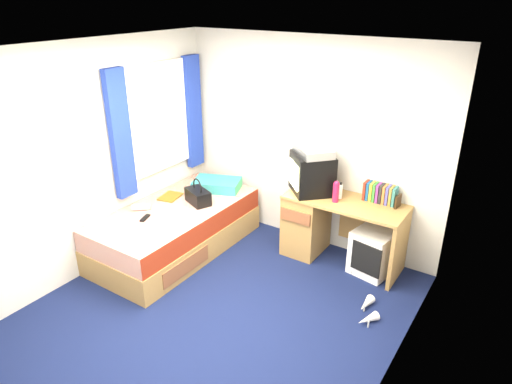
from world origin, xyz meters
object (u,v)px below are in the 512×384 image
Objects in this scene: handbag at (198,196)px; towel at (175,218)px; aerosol_can at (340,191)px; water_bottle at (141,207)px; bed at (176,229)px; vcr at (313,151)px; colour_swatch_fan at (144,232)px; crt_tv at (312,173)px; storage_cube at (373,252)px; remote_control at (145,218)px; desk at (321,222)px; magazine at (170,197)px; white_heels at (367,312)px; picture_frame at (398,201)px; pillow at (217,184)px; pink_water_bottle at (336,193)px.

handbag is 0.52m from towel.
water_bottle is at bearing -150.01° from aerosol_can.
bed is 4.42× the size of vcr.
vcr reaches higher than aerosol_can.
crt_tv is at bearing 51.51° from colour_swatch_fan.
handbag is (-1.94, -0.56, 0.39)m from storage_cube.
colour_swatch_fan is at bearing -76.75° from bed.
crt_tv is 1.95m from water_bottle.
crt_tv is 3.75× the size of remote_control.
towel is (-1.83, -1.07, 0.35)m from storage_cube.
desk is 1.81m from magazine.
magazine is 2.61m from white_heels.
picture_frame is 0.64× the size of colour_swatch_fan.
towel is (0.11, -0.51, -0.04)m from handbag.
vcr reaches higher than magazine.
aerosol_can is (0.20, 0.01, 0.42)m from desk.
storage_cube is at bearing 9.84° from remote_control.
desk reaches higher than pillow.
white_heels is at bearing -44.18° from pink_water_bottle.
water_bottle is 0.46× the size of white_heels.
colour_swatch_fan is at bearing -83.31° from crt_tv.
crt_tv is at bearing 143.49° from white_heels.
aerosol_can is 2.13m from remote_control.
towel is (-1.19, -1.10, 0.19)m from desk.
remote_control is (-0.08, -0.37, 0.28)m from bed.
handbag is at bearing 61.07° from bed.
towel is (-1.04, -1.10, -0.64)m from vcr.
storage_cube is at bearing 7.69° from pink_water_bottle.
pink_water_bottle reaches higher than magazine.
vcr is at bearing 178.47° from desk.
handbag is at bearing 90.15° from colour_swatch_fan.
crt_tv is at bearing 33.15° from bed.
remote_control reaches higher than colour_swatch_fan.
desk is 9.29× the size of picture_frame.
aerosol_can reaches higher than magazine.
pink_water_bottle is 1.25m from white_heels.
picture_frame is 0.88× the size of remote_control.
magazine is at bearing 87.24° from remote_control.
bed is 2.49m from picture_frame.
magazine is at bearing -163.51° from pink_water_bottle.
picture_frame is (0.79, 0.13, 0.41)m from desk.
towel is (0.25, -0.26, 0.32)m from bed.
white_heels is (0.67, -0.77, -0.79)m from aerosol_can.
handbag is 1.88× the size of water_bottle.
pink_water_bottle is (1.56, 0.05, 0.25)m from pillow.
handbag is at bearing 102.32° from towel.
towel is 1.94× the size of remote_control.
water_bottle is (-0.53, 0.01, -0.02)m from towel.
remote_control is (0.19, -0.13, -0.03)m from water_bottle.
crt_tv is 1.57m from white_heels.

